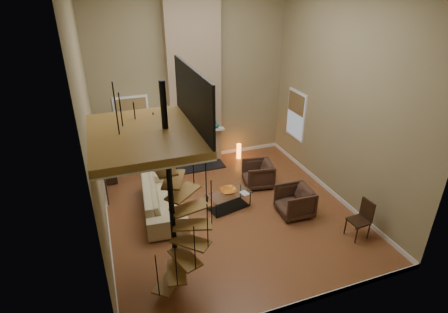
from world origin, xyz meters
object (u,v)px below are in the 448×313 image
object	(u,v)px
side_chair	(362,217)
armchair_near	(261,174)
sofa	(162,198)
floor_lamp	(155,138)
hutch	(106,151)
accent_lamp	(239,151)
armchair_far	(297,201)
coffee_table	(229,199)

from	to	relation	value
side_chair	armchair_near	bearing A→B (deg)	112.11
sofa	floor_lamp	world-z (taller)	floor_lamp
hutch	accent_lamp	size ratio (longest dim) A/B	3.50
armchair_far	accent_lamp	size ratio (longest dim) A/B	1.59
floor_lamp	accent_lamp	distance (m)	3.13
floor_lamp	side_chair	world-z (taller)	floor_lamp
sofa	accent_lamp	size ratio (longest dim) A/B	4.66
floor_lamp	sofa	bearing A→B (deg)	-96.23
armchair_far	accent_lamp	xyz separation A→B (m)	(-0.22, 3.43, -0.10)
armchair_near	armchair_far	distance (m)	1.63
armchair_near	armchair_far	world-z (taller)	armchair_far
accent_lamp	side_chair	xyz separation A→B (m)	(1.12, -4.73, 0.28)
armchair_far	coffee_table	xyz separation A→B (m)	(-1.56, 0.78, -0.07)
coffee_table	sofa	bearing A→B (deg)	164.73
floor_lamp	accent_lamp	bearing A→B (deg)	13.44
sofa	armchair_near	bearing A→B (deg)	-77.53
floor_lamp	side_chair	distance (m)	5.73
hutch	armchair_far	world-z (taller)	hutch
armchair_near	sofa	bearing A→B (deg)	-73.11
armchair_far	coffee_table	size ratio (longest dim) A/B	0.69
armchair_near	floor_lamp	bearing A→B (deg)	-102.85
hutch	coffee_table	size ratio (longest dim) A/B	1.51
sofa	floor_lamp	distance (m)	1.84
hutch	side_chair	world-z (taller)	hutch
sofa	side_chair	world-z (taller)	side_chair
floor_lamp	side_chair	size ratio (longest dim) A/B	1.88
hutch	side_chair	size ratio (longest dim) A/B	1.99
armchair_far	hutch	bearing A→B (deg)	-125.15
hutch	floor_lamp	xyz separation A→B (m)	(1.34, -0.67, 0.46)
armchair_far	accent_lamp	bearing A→B (deg)	-173.53
coffee_table	accent_lamp	bearing A→B (deg)	63.12
armchair_near	side_chair	distance (m)	3.14
hutch	accent_lamp	bearing A→B (deg)	0.01
armchair_near	accent_lamp	world-z (taller)	armchair_near
sofa	accent_lamp	xyz separation A→B (m)	(2.99, 2.19, -0.15)
sofa	armchair_far	xyz separation A→B (m)	(3.21, -1.23, -0.04)
coffee_table	armchair_near	bearing A→B (deg)	32.67
sofa	accent_lamp	bearing A→B (deg)	-48.47
hutch	sofa	size ratio (longest dim) A/B	0.75
floor_lamp	accent_lamp	xyz separation A→B (m)	(2.83, 0.68, -1.16)
armchair_near	coffee_table	distance (m)	1.52
coffee_table	side_chair	bearing A→B (deg)	-40.29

